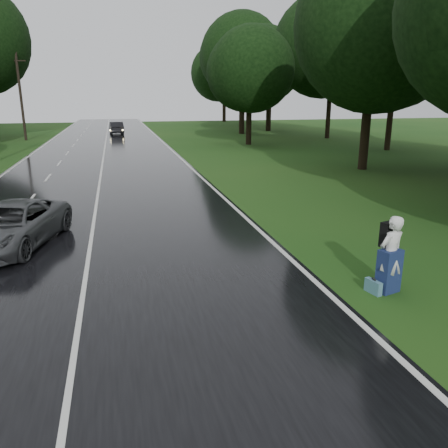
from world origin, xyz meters
The scene contains 11 objects.
ground centered at (0.00, 0.00, 0.00)m, with size 160.00×160.00×0.00m, color #224815.
road centered at (0.00, 20.00, 0.02)m, with size 12.00×140.00×0.04m, color black.
lane_center centered at (0.00, 20.00, 0.04)m, with size 0.12×140.00×0.01m, color silver.
grey_car centered at (-2.38, 7.03, 0.73)m, with size 2.30×4.99×1.39m, color #444648.
far_car centered at (1.21, 51.39, 0.79)m, with size 1.58×4.53×1.49m, color black.
hitchhiker centered at (7.32, 1.27, 0.90)m, with size 0.81×0.77×1.94m.
suitcase centered at (6.92, 1.24, 0.17)m, with size 0.14×0.48×0.34m, color teal.
utility_pole_far centered at (-8.50, 45.30, 0.00)m, with size 1.80×0.28×9.12m, color black, non-canonical shape.
tree_right_d centered at (16.79, 18.68, 0.00)m, with size 9.29×9.29×14.52m, color black, non-canonical shape.
tree_right_e centered at (13.95, 35.49, 0.00)m, with size 7.78×7.78×12.16m, color black, non-canonical shape.
tree_right_f centered at (16.82, 48.22, 0.00)m, with size 8.88×8.88×13.88m, color black, non-canonical shape.
Camera 1 is at (1.01, -7.64, 4.66)m, focal length 35.65 mm.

